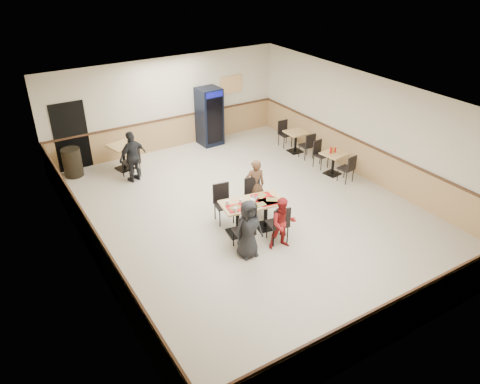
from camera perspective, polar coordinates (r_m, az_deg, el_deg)
ground at (r=12.05m, az=1.21°, el=-2.59°), size 10.00×10.00×0.00m
room_shell at (r=14.55m, az=1.70°, el=5.75°), size 10.00×10.00×10.00m
main_table at (r=11.11m, az=1.46°, el=-2.40°), size 1.57×0.96×0.79m
main_chairs at (r=11.10m, az=1.21°, el=-2.56°), size 1.57×1.91×1.00m
diner_woman_left at (r=10.17m, az=1.04°, el=-4.56°), size 0.67×0.44×1.37m
diner_woman_right at (r=10.51m, az=5.26°, el=-3.83°), size 0.73×0.64×1.26m
diner_man_opposite at (r=11.90m, az=1.84°, el=0.86°), size 0.59×0.48×1.41m
lone_diner at (r=13.67m, az=-12.93°, el=4.24°), size 0.95×0.60×1.51m
tabletop_clutter at (r=10.92m, az=1.83°, el=-1.25°), size 1.31×0.71×0.12m
side_table_near at (r=14.09m, az=11.32°, el=3.82°), size 0.73×0.73×0.68m
side_table_near_chair_south at (r=13.75m, az=12.81°, el=2.90°), size 0.46×0.46×0.86m
side_table_near_chair_north at (r=14.46m, az=9.88°, el=4.53°), size 0.46×0.46×0.86m
side_table_far at (r=15.43m, az=6.82°, el=6.49°), size 0.67×0.67×0.70m
side_table_far_chair_south at (r=15.04m, az=8.12°, el=5.70°), size 0.42×0.42×0.89m
side_table_far_chair_north at (r=15.85m, az=5.57°, el=7.08°), size 0.42×0.42×0.89m
condiment_caddy at (r=13.98m, az=11.21°, el=5.04°), size 0.23×0.06×0.20m
back_table at (r=14.55m, az=-14.05°, el=4.62°), size 0.89×0.89×0.79m
back_table_chair_lone at (r=14.01m, az=-13.19°, el=3.65°), size 0.56×0.56×1.00m
pepsi_cooler at (r=15.84m, az=-3.74°, el=9.17°), size 0.76×0.77×1.93m
trash_bin at (r=14.60m, az=-19.75°, el=3.41°), size 0.54×0.54×0.86m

